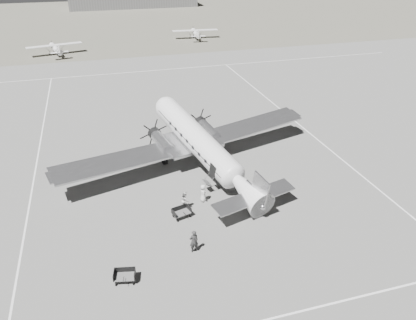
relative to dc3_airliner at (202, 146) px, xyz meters
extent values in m
plane|color=slate|center=(2.35, -4.13, -2.62)|extent=(260.00, 260.00, 0.00)
cube|color=silver|center=(2.35, -18.13, -2.62)|extent=(60.00, 0.15, 0.01)
cube|color=silver|center=(14.35, -4.13, -2.62)|extent=(0.15, 80.00, 0.01)
cube|color=silver|center=(-15.65, 5.87, -2.62)|extent=(0.15, 60.00, 0.01)
cube|color=silver|center=(2.35, 35.87, -2.62)|extent=(90.00, 0.15, 0.01)
cube|color=#575449|center=(2.35, 90.87, -2.62)|extent=(260.00, 90.00, 0.01)
imported|color=#2C2C2C|center=(-3.68, -11.09, -1.71)|extent=(0.71, 0.52, 1.82)
imported|color=beige|center=(-3.05, -5.73, -1.80)|extent=(0.72, 0.87, 1.64)
imported|color=silver|center=(-1.33, -5.09, -1.83)|extent=(0.58, 0.82, 1.59)
camera|label=1|loc=(-8.97, -33.05, 17.04)|focal=35.00mm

